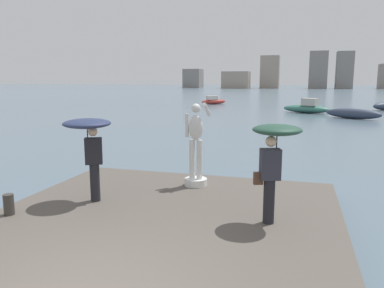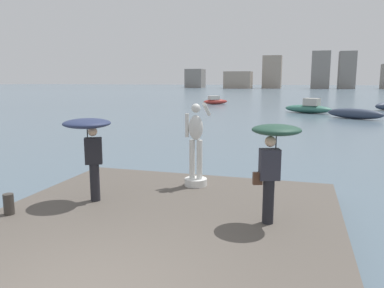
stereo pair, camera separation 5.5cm
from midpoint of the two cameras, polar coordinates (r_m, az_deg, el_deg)
name	(u,v)px [view 1 (the left image)]	position (r m, az deg, el deg)	size (l,w,h in m)	color
ground_plane	(275,108)	(44.05, 12.49, 5.38)	(400.00, 400.00, 0.00)	slate
pier	(138,252)	(6.90, -8.43, -15.92)	(7.16, 9.60, 0.40)	#564F47
statue_white_figure	(196,151)	(9.84, 0.43, -1.10)	(0.60, 0.86, 2.21)	silver
onlooker_left	(89,136)	(8.79, -15.54, 1.25)	(1.44, 1.44, 1.92)	black
onlooker_right	(274,148)	(7.31, 12.17, -0.62)	(1.19, 1.19, 1.94)	black
mooring_bollard	(9,205)	(8.77, -26.26, -8.25)	(0.21, 0.21, 0.44)	#38332D
boat_near	(213,101)	(49.66, 3.24, 6.56)	(3.39, 3.16, 1.11)	#9E2D28
boat_mid	(353,114)	(33.72, 23.21, 4.27)	(4.48, 3.17, 0.84)	#2D384C
boat_far	(307,108)	(38.04, 17.00, 5.29)	(4.82, 3.13, 1.43)	#336B5B
distant_skyline	(296,75)	(145.25, 15.48, 10.12)	(81.46, 14.09, 13.18)	gray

